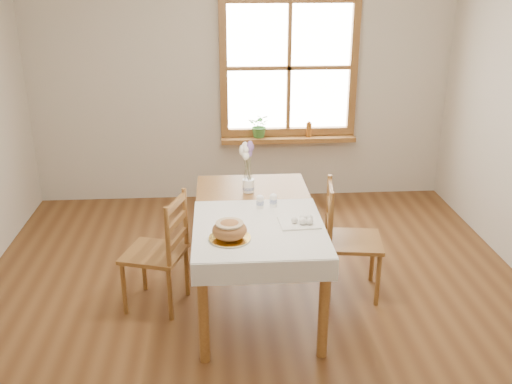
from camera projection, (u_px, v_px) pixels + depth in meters
ground at (259, 320)px, 4.21m from camera, size 5.00×5.00×0.00m
room_walls at (259, 90)px, 3.59m from camera, size 4.60×5.10×2.65m
window at (289, 68)px, 6.01m from camera, size 1.46×0.08×1.46m
window_sill at (288, 139)px, 6.23m from camera, size 1.46×0.20×0.05m
dining_table at (256, 221)px, 4.25m from camera, size 0.90×1.60×0.75m
table_linen at (259, 227)px, 3.94m from camera, size 0.91×0.99×0.01m
chair_left at (154, 251)px, 4.26m from camera, size 0.55×0.53×0.91m
chair_right at (353, 239)px, 4.43m from camera, size 0.51×0.49×0.92m
bread_plate at (230, 238)px, 3.75m from camera, size 0.32×0.32×0.01m
bread_loaf at (230, 229)px, 3.72m from camera, size 0.23×0.23×0.13m
egg_napkin at (299, 223)px, 3.98m from camera, size 0.29×0.25×0.01m
eggs at (299, 219)px, 3.97m from camera, size 0.22×0.20×0.05m
salt_shaker at (260, 202)px, 4.23m from camera, size 0.07×0.07×0.10m
pepper_shaker at (273, 200)px, 4.25m from camera, size 0.07×0.07×0.10m
flower_vase at (248, 187)px, 4.55m from camera, size 0.11×0.11×0.10m
lavender_bouquet at (248, 162)px, 4.47m from camera, size 0.17×0.17×0.31m
potted_plant at (260, 128)px, 6.16m from camera, size 0.30×0.32×0.20m
amber_bottle at (309, 129)px, 6.20m from camera, size 0.07×0.07×0.17m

